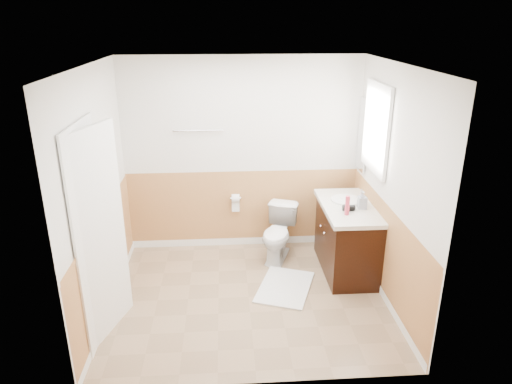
{
  "coord_description": "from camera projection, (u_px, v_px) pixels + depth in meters",
  "views": [
    {
      "loc": [
        -0.22,
        -4.41,
        2.91
      ],
      "look_at": [
        0.1,
        0.25,
        1.15
      ],
      "focal_mm": 32.6,
      "sensor_mm": 36.0,
      "label": 1
    }
  ],
  "objects": [
    {
      "name": "floor",
      "position": [
        249.0,
        297.0,
        5.16
      ],
      "size": [
        3.0,
        3.0,
        0.0
      ],
      "primitive_type": "plane",
      "color": "#8C7051",
      "rests_on": "ground"
    },
    {
      "name": "ceiling",
      "position": [
        247.0,
        65.0,
        4.28
      ],
      "size": [
        3.0,
        3.0,
        0.0
      ],
      "primitive_type": "plane",
      "rotation": [
        3.14,
        0.0,
        0.0
      ],
      "color": "white",
      "rests_on": "floor"
    },
    {
      "name": "wall_back",
      "position": [
        243.0,
        156.0,
        5.93
      ],
      "size": [
        3.0,
        0.0,
        3.0
      ],
      "primitive_type": "plane",
      "rotation": [
        1.57,
        0.0,
        0.0
      ],
      "color": "silver",
      "rests_on": "floor"
    },
    {
      "name": "wall_front",
      "position": [
        257.0,
        252.0,
        3.5
      ],
      "size": [
        3.0,
        0.0,
        3.0
      ],
      "primitive_type": "plane",
      "rotation": [
        -1.57,
        0.0,
        0.0
      ],
      "color": "silver",
      "rests_on": "floor"
    },
    {
      "name": "wall_left",
      "position": [
        98.0,
        195.0,
        4.62
      ],
      "size": [
        0.0,
        3.0,
        3.0
      ],
      "primitive_type": "plane",
      "rotation": [
        1.57,
        0.0,
        1.57
      ],
      "color": "silver",
      "rests_on": "floor"
    },
    {
      "name": "wall_right",
      "position": [
        392.0,
        188.0,
        4.81
      ],
      "size": [
        0.0,
        3.0,
        3.0
      ],
      "primitive_type": "plane",
      "rotation": [
        1.57,
        0.0,
        -1.57
      ],
      "color": "silver",
      "rests_on": "floor"
    },
    {
      "name": "wainscot_back",
      "position": [
        243.0,
        210.0,
        6.18
      ],
      "size": [
        3.0,
        0.0,
        3.0
      ],
      "primitive_type": "plane",
      "rotation": [
        1.57,
        0.0,
        0.0
      ],
      "color": "#C4834E",
      "rests_on": "floor"
    },
    {
      "name": "wainscot_front",
      "position": [
        257.0,
        333.0,
        3.78
      ],
      "size": [
        3.0,
        0.0,
        3.0
      ],
      "primitive_type": "plane",
      "rotation": [
        -1.57,
        0.0,
        0.0
      ],
      "color": "#C4834E",
      "rests_on": "floor"
    },
    {
      "name": "wainscot_left",
      "position": [
        107.0,
        262.0,
        4.89
      ],
      "size": [
        0.0,
        2.6,
        2.6
      ],
      "primitive_type": "plane",
      "rotation": [
        1.57,
        0.0,
        1.57
      ],
      "color": "#C4834E",
      "rests_on": "floor"
    },
    {
      "name": "wainscot_right",
      "position": [
        384.0,
        252.0,
        5.08
      ],
      "size": [
        0.0,
        2.6,
        2.6
      ],
      "primitive_type": "plane",
      "rotation": [
        1.57,
        0.0,
        -1.57
      ],
      "color": "#C4834E",
      "rests_on": "floor"
    },
    {
      "name": "toilet",
      "position": [
        278.0,
        234.0,
        5.89
      ],
      "size": [
        0.58,
        0.75,
        0.68
      ],
      "primitive_type": "imported",
      "rotation": [
        0.0,
        0.0,
        -0.35
      ],
      "color": "white",
      "rests_on": "floor"
    },
    {
      "name": "bath_mat",
      "position": [
        285.0,
        287.0,
        5.33
      ],
      "size": [
        0.79,
        0.94,
        0.02
      ],
      "primitive_type": "cube",
      "rotation": [
        0.0,
        0.0,
        -0.35
      ],
      "color": "white",
      "rests_on": "floor"
    },
    {
      "name": "vanity_cabinet",
      "position": [
        347.0,
        240.0,
        5.59
      ],
      "size": [
        0.55,
        1.1,
        0.8
      ],
      "primitive_type": "cube",
      "color": "black",
      "rests_on": "floor"
    },
    {
      "name": "vanity_knob_left",
      "position": [
        324.0,
        233.0,
        5.42
      ],
      "size": [
        0.03,
        0.03,
        0.03
      ],
      "primitive_type": "sphere",
      "color": "silver",
      "rests_on": "vanity_cabinet"
    },
    {
      "name": "vanity_knob_right",
      "position": [
        321.0,
        226.0,
        5.61
      ],
      "size": [
        0.03,
        0.03,
        0.03
      ],
      "primitive_type": "sphere",
      "color": "white",
      "rests_on": "vanity_cabinet"
    },
    {
      "name": "countertop",
      "position": [
        348.0,
        207.0,
        5.44
      ],
      "size": [
        0.6,
        1.15,
        0.05
      ],
      "primitive_type": "cube",
      "color": "white",
      "rests_on": "vanity_cabinet"
    },
    {
      "name": "sink_basin",
      "position": [
        346.0,
        200.0,
        5.56
      ],
      "size": [
        0.36,
        0.36,
        0.02
      ],
      "primitive_type": "cylinder",
      "color": "white",
      "rests_on": "countertop"
    },
    {
      "name": "faucet",
      "position": [
        361.0,
        195.0,
        5.55
      ],
      "size": [
        0.02,
        0.02,
        0.14
      ],
      "primitive_type": "cylinder",
      "color": "#BAB9BF",
      "rests_on": "countertop"
    },
    {
      "name": "lotion_bottle",
      "position": [
        347.0,
        206.0,
        5.13
      ],
      "size": [
        0.05,
        0.05,
        0.22
      ],
      "primitive_type": "cylinder",
      "color": "#CC344B",
      "rests_on": "countertop"
    },
    {
      "name": "soap_dispenser",
      "position": [
        362.0,
        200.0,
        5.31
      ],
      "size": [
        0.1,
        0.1,
        0.21
      ],
      "primitive_type": "imported",
      "rotation": [
        0.0,
        0.0,
        0.03
      ],
      "color": "gray",
      "rests_on": "countertop"
    },
    {
      "name": "hair_dryer_body",
      "position": [
        349.0,
        208.0,
        5.27
      ],
      "size": [
        0.14,
        0.07,
        0.07
      ],
      "primitive_type": "cylinder",
      "rotation": [
        0.0,
        1.57,
        0.0
      ],
      "color": "black",
      "rests_on": "countertop"
    },
    {
      "name": "hair_dryer_handle",
      "position": [
        344.0,
        208.0,
        5.35
      ],
      "size": [
        0.03,
        0.03,
        0.07
      ],
      "primitive_type": "cylinder",
      "color": "black",
      "rests_on": "countertop"
    },
    {
      "name": "mirror_panel",
      "position": [
        362.0,
        135.0,
        5.73
      ],
      "size": [
        0.02,
        0.35,
        0.9
      ],
      "primitive_type": "cube",
      "color": "silver",
      "rests_on": "wall_right"
    },
    {
      "name": "window_frame",
      "position": [
        376.0,
        128.0,
        5.18
      ],
      "size": [
        0.04,
        0.8,
        1.0
      ],
      "primitive_type": "cube",
      "color": "white",
      "rests_on": "wall_right"
    },
    {
      "name": "window_glass",
      "position": [
        378.0,
        128.0,
        5.18
      ],
      "size": [
        0.01,
        0.7,
        0.9
      ],
      "primitive_type": "cube",
      "color": "white",
      "rests_on": "wall_right"
    },
    {
      "name": "door",
      "position": [
        99.0,
        236.0,
        4.29
      ],
      "size": [
        0.29,
        0.78,
        2.04
      ],
      "primitive_type": "cube",
      "rotation": [
        0.0,
        0.0,
        -0.31
      ],
      "color": "white",
      "rests_on": "wall_left"
    },
    {
      "name": "door_frame",
      "position": [
        91.0,
        235.0,
        4.28
      ],
      "size": [
        0.02,
        0.92,
        2.1
      ],
      "primitive_type": "cube",
      "color": "white",
      "rests_on": "wall_left"
    },
    {
      "name": "door_knob",
      "position": [
        115.0,
        227.0,
        4.62
      ],
      "size": [
        0.06,
        0.06,
        0.06
      ],
      "primitive_type": "sphere",
      "color": "silver",
      "rests_on": "door"
    },
    {
      "name": "towel_bar",
      "position": [
        198.0,
        131.0,
        5.72
      ],
      "size": [
        0.62,
        0.02,
        0.02
      ],
      "primitive_type": "cylinder",
      "rotation": [
        0.0,
        1.57,
        0.0
      ],
      "color": "silver",
      "rests_on": "wall_back"
    },
    {
      "name": "tp_holder_bar",
      "position": [
        236.0,
        198.0,
        6.05
      ],
      "size": [
        0.14,
        0.02,
        0.02
      ],
      "primitive_type": "cylinder",
      "rotation": [
        0.0,
        1.57,
        0.0
      ],
      "color": "silver",
      "rests_on": "wall_back"
    },
    {
      "name": "tp_roll",
      "position": [
        236.0,
        198.0,
        6.05
      ],
      "size": [
        0.1,
        0.11,
        0.11
      ],
      "primitive_type": "cylinder",
      "rotation": [
        0.0,
        1.57,
        0.0
      ],
      "color": "white",
      "rests_on": "tp_holder_bar"
    },
    {
      "name": "tp_sheet",
      "position": [
        236.0,
        206.0,
        6.09
      ],
      "size": [
        0.1,
        0.01,
        0.16
      ],
      "primitive_type": "cube",
      "color": "white",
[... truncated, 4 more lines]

